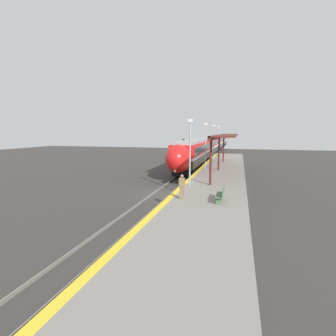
% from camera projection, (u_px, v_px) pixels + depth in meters
% --- Properties ---
extents(ground_plane, '(120.00, 120.00, 0.00)m').
position_uv_depth(ground_plane, '(162.00, 194.00, 21.90)').
color(ground_plane, '#383533').
extents(rail_left, '(0.08, 90.00, 0.15)m').
position_uv_depth(rail_left, '(154.00, 193.00, 22.08)').
color(rail_left, slate).
rests_on(rail_left, ground_plane).
extents(rail_right, '(0.08, 90.00, 0.15)m').
position_uv_depth(rail_right, '(171.00, 194.00, 21.70)').
color(rail_right, slate).
rests_on(rail_right, ground_plane).
extents(train, '(2.77, 78.01, 4.06)m').
position_uv_depth(train, '(213.00, 144.00, 62.71)').
color(train, black).
rests_on(train, ground_plane).
extents(platform_right, '(5.15, 64.00, 0.90)m').
position_uv_depth(platform_right, '(212.00, 192.00, 20.76)').
color(platform_right, gray).
rests_on(platform_right, ground_plane).
extents(platform_bench, '(0.44, 1.75, 0.89)m').
position_uv_depth(platform_bench, '(221.00, 194.00, 16.20)').
color(platform_bench, '#4C6B4C').
rests_on(platform_bench, platform_right).
extents(person_waiting, '(0.36, 0.22, 1.60)m').
position_uv_depth(person_waiting, '(182.00, 186.00, 16.85)').
color(person_waiting, '#7F6647').
rests_on(person_waiting, platform_right).
extents(railway_signal, '(0.28, 0.28, 4.12)m').
position_uv_depth(railway_signal, '(183.00, 150.00, 38.91)').
color(railway_signal, '#59595E').
rests_on(railway_signal, ground_plane).
extents(lamppost_near, '(0.36, 0.20, 5.29)m').
position_uv_depth(lamppost_near, '(190.00, 148.00, 20.63)').
color(lamppost_near, '#9E9EA3').
rests_on(lamppost_near, platform_right).
extents(lamppost_mid, '(0.36, 0.20, 5.29)m').
position_uv_depth(lamppost_mid, '(206.00, 143.00, 29.84)').
color(lamppost_mid, '#9E9EA3').
rests_on(lamppost_mid, platform_right).
extents(lamppost_far, '(0.36, 0.20, 5.29)m').
position_uv_depth(lamppost_far, '(214.00, 140.00, 39.04)').
color(lamppost_far, '#9E9EA3').
rests_on(lamppost_far, platform_right).
extents(lamppost_farthest, '(0.36, 0.20, 5.29)m').
position_uv_depth(lamppost_farthest, '(219.00, 138.00, 48.25)').
color(lamppost_farthest, '#9E9EA3').
rests_on(lamppost_farthest, platform_right).
extents(station_canopy, '(2.02, 20.01, 3.99)m').
position_uv_depth(station_canopy, '(225.00, 137.00, 28.90)').
color(station_canopy, '#511E19').
rests_on(station_canopy, platform_right).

